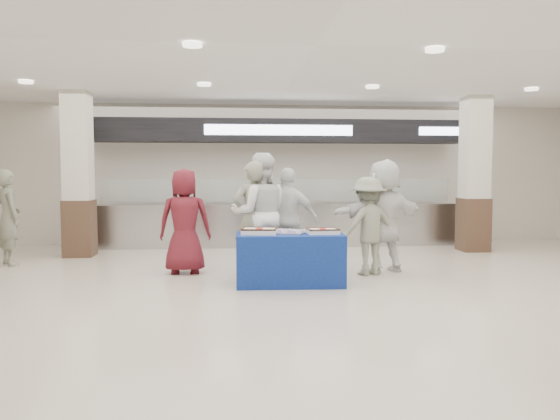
{
  "coord_description": "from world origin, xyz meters",
  "views": [
    {
      "loc": [
        -1.06,
        -6.73,
        1.65
      ],
      "look_at": [
        -0.3,
        1.6,
        1.06
      ],
      "focal_mm": 35.0,
      "sensor_mm": 36.0,
      "label": 1
    }
  ],
  "objects": [
    {
      "name": "ground",
      "position": [
        0.0,
        0.0,
        0.0
      ],
      "size": [
        14.0,
        14.0,
        0.0
      ],
      "primitive_type": "plane",
      "color": "beige",
      "rests_on": "ground"
    },
    {
      "name": "serving_line",
      "position": [
        0.0,
        5.4,
        1.16
      ],
      "size": [
        8.7,
        0.85,
        2.8
      ],
      "color": "#ACAEB3",
      "rests_on": "ground"
    },
    {
      "name": "column_left",
      "position": [
        -4.0,
        4.2,
        1.53
      ],
      "size": [
        0.55,
        0.55,
        3.2
      ],
      "color": "#3B271B",
      "rests_on": "ground"
    },
    {
      "name": "column_right",
      "position": [
        4.0,
        4.2,
        1.53
      ],
      "size": [
        0.55,
        0.55,
        3.2
      ],
      "color": "#3B271B",
      "rests_on": "ground"
    },
    {
      "name": "display_table",
      "position": [
        -0.19,
        1.14,
        0.38
      ],
      "size": [
        1.58,
        0.84,
        0.75
      ],
      "primitive_type": "cube",
      "rotation": [
        0.0,
        0.0,
        -0.04
      ],
      "color": "navy",
      "rests_on": "ground"
    },
    {
      "name": "sheet_cake_left",
      "position": [
        -0.64,
        1.13,
        0.8
      ],
      "size": [
        0.54,
        0.45,
        0.1
      ],
      "color": "white",
      "rests_on": "display_table"
    },
    {
      "name": "sheet_cake_right",
      "position": [
        0.28,
        1.08,
        0.8
      ],
      "size": [
        0.45,
        0.36,
        0.09
      ],
      "color": "white",
      "rests_on": "display_table"
    },
    {
      "name": "cupcake_tray",
      "position": [
        -0.19,
        1.14,
        0.78
      ],
      "size": [
        0.44,
        0.4,
        0.06
      ],
      "color": "#A9A9AD",
      "rests_on": "display_table"
    },
    {
      "name": "civilian_maroon",
      "position": [
        -1.79,
        2.17,
        0.85
      ],
      "size": [
        0.84,
        0.55,
        1.71
      ],
      "primitive_type": "imported",
      "rotation": [
        0.0,
        0.0,
        3.15
      ],
      "color": "maroon",
      "rests_on": "ground"
    },
    {
      "name": "soldier_a",
      "position": [
        -0.7,
        1.91,
        0.91
      ],
      "size": [
        0.76,
        0.61,
        1.82
      ],
      "primitive_type": "imported",
      "rotation": [
        0.0,
        0.0,
        3.43
      ],
      "color": "slate",
      "rests_on": "ground"
    },
    {
      "name": "chef_tall",
      "position": [
        -0.58,
        2.02,
        0.98
      ],
      "size": [
        0.98,
        0.77,
        1.95
      ],
      "primitive_type": "imported",
      "rotation": [
        0.0,
        0.0,
        3.18
      ],
      "color": "white",
      "rests_on": "ground"
    },
    {
      "name": "chef_short",
      "position": [
        -0.1,
        2.2,
        0.86
      ],
      "size": [
        1.09,
        0.77,
        1.72
      ],
      "primitive_type": "imported",
      "rotation": [
        0.0,
        0.0,
        2.76
      ],
      "color": "white",
      "rests_on": "ground"
    },
    {
      "name": "soldier_b",
      "position": [
        1.14,
        1.78,
        0.79
      ],
      "size": [
        1.15,
        0.88,
        1.57
      ],
      "primitive_type": "imported",
      "rotation": [
        0.0,
        0.0,
        3.47
      ],
      "color": "slate",
      "rests_on": "ground"
    },
    {
      "name": "civilian_white",
      "position": [
        1.45,
        1.98,
        0.93
      ],
      "size": [
        1.8,
        1.18,
        1.86
      ],
      "primitive_type": "imported",
      "rotation": [
        0.0,
        0.0,
        3.54
      ],
      "color": "white",
      "rests_on": "ground"
    },
    {
      "name": "soldier_bg",
      "position": [
        -4.97,
        3.27,
        0.85
      ],
      "size": [
        0.71,
        0.74,
        1.7
      ],
      "primitive_type": "imported",
      "rotation": [
        0.0,
        0.0,
        2.26
      ],
      "color": "slate",
      "rests_on": "ground"
    }
  ]
}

